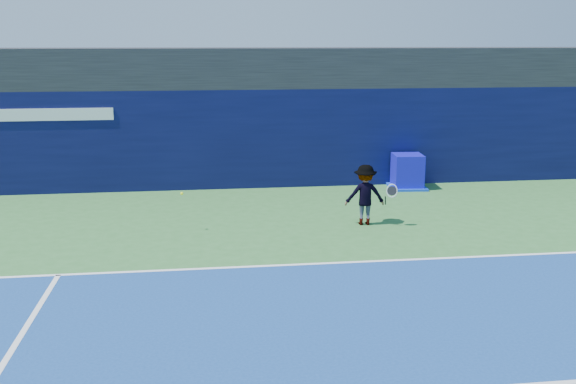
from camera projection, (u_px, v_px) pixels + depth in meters
name	position (u px, v px, depth m)	size (l,w,h in m)	color
ground	(344.00, 328.00, 10.12)	(80.00, 80.00, 0.00)	#326E31
baseline	(313.00, 264.00, 13.01)	(24.00, 0.10, 0.01)	white
stadium_band	(270.00, 67.00, 20.39)	(36.00, 3.00, 1.20)	black
back_wall_assembly	(274.00, 137.00, 19.91)	(36.00, 1.03, 3.00)	#0A0C37
equipment_cart	(407.00, 173.00, 19.64)	(1.16, 1.16, 1.05)	#110CB3
tennis_player	(365.00, 195.00, 15.69)	(1.23, 0.69, 1.49)	white
tennis_ball	(182.00, 194.00, 15.05)	(0.07, 0.07, 0.07)	#E7F31B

